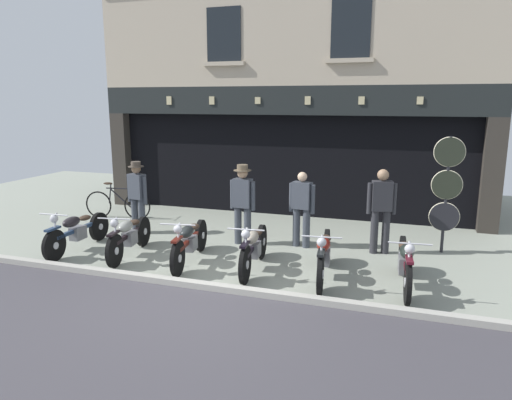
% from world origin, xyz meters
% --- Properties ---
extents(ground, '(22.06, 22.00, 0.18)m').
position_xyz_m(ground, '(0.00, -0.98, -0.04)').
color(ground, gray).
extents(shop_facade, '(10.36, 4.42, 5.98)m').
position_xyz_m(shop_facade, '(0.00, 7.03, 1.66)').
color(shop_facade, black).
rests_on(shop_facade, ground).
extents(motorcycle_far_left, '(0.62, 2.03, 0.90)m').
position_xyz_m(motorcycle_far_left, '(-3.18, 1.09, 0.41)').
color(motorcycle_far_left, black).
rests_on(motorcycle_far_left, ground).
extents(motorcycle_left, '(0.62, 1.91, 0.90)m').
position_xyz_m(motorcycle_left, '(-1.99, 1.11, 0.41)').
color(motorcycle_left, black).
rests_on(motorcycle_left, ground).
extents(motorcycle_center_left, '(0.62, 2.05, 0.91)m').
position_xyz_m(motorcycle_center_left, '(-0.71, 1.13, 0.42)').
color(motorcycle_center_left, black).
rests_on(motorcycle_center_left, ground).
extents(motorcycle_center, '(0.62, 1.97, 0.92)m').
position_xyz_m(motorcycle_center, '(0.53, 1.13, 0.43)').
color(motorcycle_center, black).
rests_on(motorcycle_center, ground).
extents(motorcycle_center_right, '(0.62, 2.08, 0.92)m').
position_xyz_m(motorcycle_center_right, '(1.78, 1.11, 0.43)').
color(motorcycle_center_right, black).
rests_on(motorcycle_center_right, ground).
extents(motorcycle_right, '(0.62, 1.97, 0.93)m').
position_xyz_m(motorcycle_right, '(3.08, 1.12, 0.43)').
color(motorcycle_right, black).
rests_on(motorcycle_right, ground).
extents(salesman_left, '(0.55, 0.35, 1.63)m').
position_xyz_m(salesman_left, '(-2.72, 2.60, 0.90)').
color(salesman_left, '#3D424C').
rests_on(salesman_left, ground).
extents(shopkeeper_center, '(0.56, 0.36, 1.68)m').
position_xyz_m(shopkeeper_center, '(-0.18, 2.54, 0.94)').
color(shopkeeper_center, '#3D424C').
rests_on(shopkeeper_center, ground).
extents(salesman_right, '(0.55, 0.28, 1.55)m').
position_xyz_m(salesman_right, '(1.02, 2.75, 0.85)').
color(salesman_right, '#3D424C').
rests_on(salesman_right, ground).
extents(assistant_far_right, '(0.55, 0.30, 1.67)m').
position_xyz_m(assistant_far_right, '(2.57, 2.81, 0.93)').
color(assistant_far_right, '#2D2D33').
rests_on(assistant_far_right, ground).
extents(tyre_sign_pole, '(0.58, 0.06, 2.29)m').
position_xyz_m(tyre_sign_pole, '(3.75, 3.24, 1.34)').
color(tyre_sign_pole, '#232328').
rests_on(tyre_sign_pole, ground).
extents(advert_board_near, '(0.73, 0.03, 0.94)m').
position_xyz_m(advert_board_near, '(-1.82, 5.40, 1.74)').
color(advert_board_near, beige).
extents(advert_board_far, '(0.67, 0.03, 0.89)m').
position_xyz_m(advert_board_far, '(-2.77, 5.40, 1.84)').
color(advert_board_far, beige).
extents(leaning_bicycle, '(1.73, 0.50, 0.94)m').
position_xyz_m(leaning_bicycle, '(-3.98, 3.64, 0.37)').
color(leaning_bicycle, black).
rests_on(leaning_bicycle, ground).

